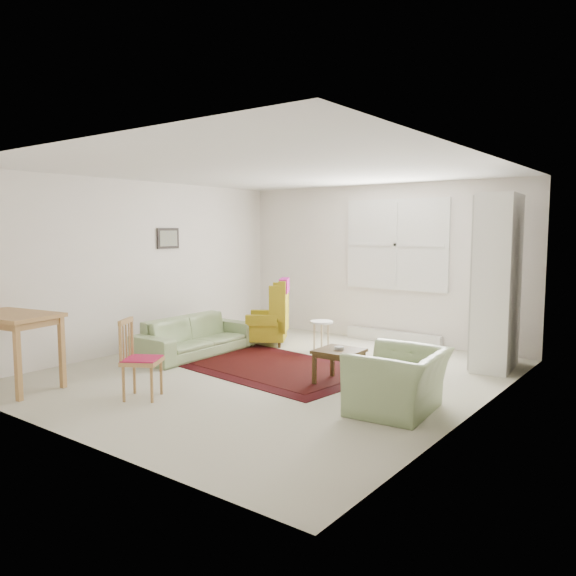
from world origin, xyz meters
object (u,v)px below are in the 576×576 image
Objects in this scene: armchair at (399,375)px; stool at (321,336)px; wingback_chair at (267,311)px; desk_chair at (142,359)px; coffee_table at (339,366)px; cabinet at (498,282)px; sofa at (195,329)px; desk at (3,350)px.

armchair is 2.12× the size of stool.
wingback_chair is (-3.07, 1.73, 0.15)m from armchair.
armchair is at bearing -93.88° from desk_chair.
wingback_chair is 2.43m from coffee_table.
armchair reaches higher than stool.
stool is 2.58m from cabinet.
desk_chair reaches higher than sofa.
armchair is (3.46, -0.58, -0.00)m from sofa.
cabinet reaches higher than wingback_chair.
desk_chair is (-0.22, -3.10, 0.20)m from stool.
cabinet is at bearing 56.62° from coffee_table.
armchair is at bearing -27.05° from coffee_table.
cabinet reaches higher than coffee_table.
stool is at bearing 67.67° from wingback_chair.
stool is 0.20× the size of cabinet.
desk reaches higher than stool.
sofa reaches higher than stool.
cabinet is at bearing -65.96° from sofa.
stool reaches higher than coffee_table.
desk is 1.59× the size of desk_chair.
wingback_chair is 0.98m from stool.
armchair is 1.14m from coffee_table.
wingback_chair is at bearing -175.05° from cabinet.
cabinet is (3.29, 0.63, 0.60)m from wingback_chair.
desk is at bearing 166.22° from sofa.
coffee_table is 0.22× the size of cabinet.
sofa is 4.11× the size of stool.
armchair is 0.91× the size of wingback_chair.
desk is at bearing -115.80° from stool.
wingback_chair is (0.38, 1.15, 0.15)m from sofa.
armchair is at bearing 25.46° from desk.
wingback_chair is 3.40m from cabinet.
sofa is 2.53m from desk.
stool is 0.53× the size of desk_chair.
desk is at bearing -141.10° from coffee_table.
desk_chair is (1.61, 0.67, -0.00)m from desk.
wingback_chair is at bearing -124.63° from armchair.
coffee_table is at bearing -93.42° from sofa.
armchair is at bearing -101.15° from cabinet.
desk_chair reaches higher than armchair.
coffee_table is 0.58× the size of desk_chair.
desk is (-4.20, -4.25, -0.69)m from cabinet.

